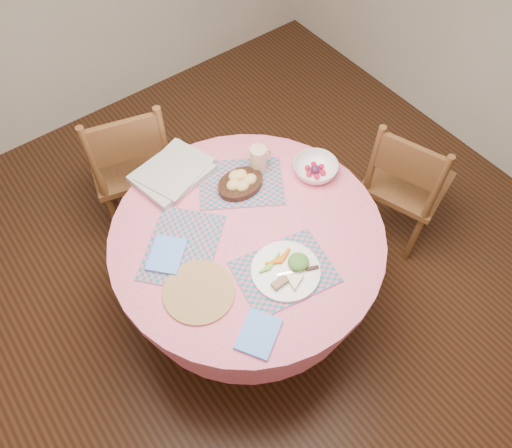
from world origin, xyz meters
The scene contains 16 objects.
ground centered at (0.00, 0.00, 0.00)m, with size 4.00×4.00×0.00m, color #331C0F.
room_envelope centered at (0.00, 0.00, 1.71)m, with size 4.01×4.01×2.71m.
dining_table centered at (0.00, 0.00, 0.56)m, with size 1.24×1.24×0.75m.
chair_right centered at (1.00, -0.11, 0.47)m, with size 0.52×0.53×0.91m.
chair_back centered at (-0.14, 0.90, 0.50)m, with size 0.55×0.53×0.97m.
placemat_front centered at (0.01, -0.25, 0.75)m, with size 0.40×0.30×0.01m, color #167680.
placemat_left centered at (-0.27, 0.11, 0.75)m, with size 0.40×0.30×0.01m, color #167680.
placemat_back centered at (0.15, 0.25, 0.75)m, with size 0.40×0.30×0.01m, color #167680.
wicker_trivet centered at (-0.33, -0.12, 0.76)m, with size 0.30×0.30×0.01m, color olive.
napkin_near centered at (-0.25, -0.41, 0.76)m, with size 0.18×0.14×0.01m, color #6297FC.
napkin_far centered at (-0.35, 0.11, 0.76)m, with size 0.18×0.14×0.01m, color #6297FC.
dinner_plate centered at (0.02, -0.26, 0.77)m, with size 0.29×0.29×0.05m.
bread_bowl centered at (0.13, 0.23, 0.79)m, with size 0.23×0.23×0.08m.
latte_mug centered at (0.27, 0.27, 0.82)m, with size 0.12×0.08×0.14m.
fruit_bowl centered at (0.47, 0.08, 0.78)m, with size 0.25×0.25×0.07m.
newspaper_stack centered at (-0.09, 0.48, 0.78)m, with size 0.40×0.34×0.04m.
Camera 1 is at (-0.72, -1.01, 2.59)m, focal length 35.00 mm.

